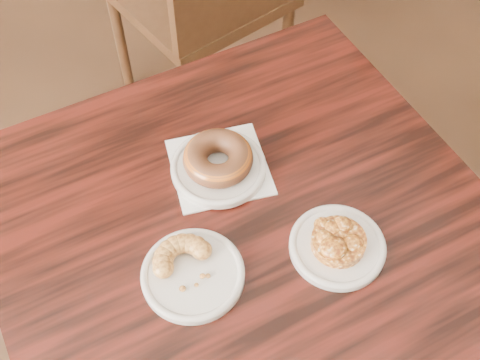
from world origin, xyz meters
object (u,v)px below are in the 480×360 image
glazed_donut (218,158)px  apple_fritter (339,240)px  cruller_fragment (192,268)px  cafe_table (247,321)px

glazed_donut → apple_fritter: 0.25m
apple_fritter → cruller_fragment: (-0.23, 0.07, 0.00)m
cruller_fragment → cafe_table: bearing=14.8°
glazed_donut → cruller_fragment: bearing=-128.6°
glazed_donut → apple_fritter: glazed_donut is taller
glazed_donut → cruller_fragment: size_ratio=1.10×
cruller_fragment → apple_fritter: bearing=-16.5°
cafe_table → apple_fritter: (0.11, -0.10, 0.40)m
glazed_donut → cruller_fragment: (-0.13, -0.16, -0.01)m
cafe_table → apple_fritter: bearing=-41.4°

